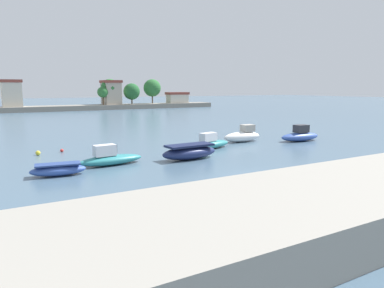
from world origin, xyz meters
name	(u,v)px	position (x,y,z in m)	size (l,w,h in m)	color
ground_plane	(261,179)	(0.00, 0.00, 0.00)	(400.00, 400.00, 0.00)	#476075
seawall_embankment	(367,196)	(0.00, -7.34, 0.86)	(91.85, 7.00, 1.72)	gray
moored_boat_0	(58,170)	(-11.08, 7.60, 0.40)	(3.73, 1.79, 0.83)	#3856A8
moored_boat_1	(110,158)	(-7.03, 9.13, 0.51)	(5.12, 1.88, 1.59)	teal
moored_boat_2	(190,152)	(-0.67, 8.10, 0.59)	(5.07, 2.11, 1.23)	navy
moored_boat_3	(210,143)	(3.65, 11.58, 0.52)	(5.03, 2.62, 1.57)	teal
moored_boat_4	(243,136)	(9.14, 13.60, 0.65)	(4.66, 1.65, 1.83)	white
moored_boat_5	(300,136)	(14.93, 10.83, 0.60)	(5.08, 2.09, 1.79)	#3856A8
mooring_buoy_0	(38,153)	(-11.24, 16.18, 0.21)	(0.41, 0.41, 0.41)	yellow
mooring_buoy_2	(62,150)	(-9.15, 16.77, 0.15)	(0.30, 0.30, 0.30)	red
distant_shoreline	(61,99)	(2.47, 79.31, 3.04)	(91.52, 7.34, 9.22)	gray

